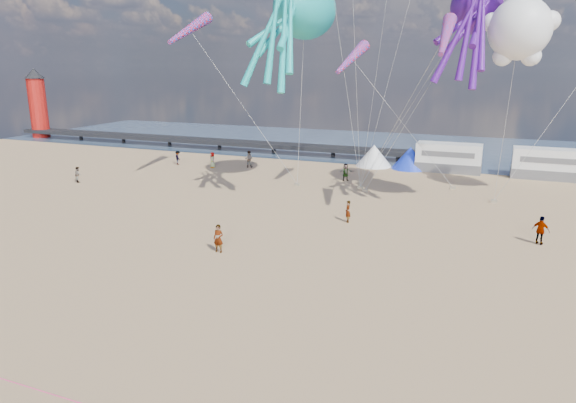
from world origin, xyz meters
The scene contains 27 objects.
ground centered at (0.00, 0.00, 0.00)m, with size 120.00×120.00×0.00m, color tan.
water centered at (0.00, 55.00, 0.02)m, with size 120.00×120.00×0.00m, color #334862.
pier centered at (-28.00, 44.00, 1.00)m, with size 60.00×3.00×0.50m, color black.
lighthouse centered at (-56.00, 44.00, 4.50)m, with size 2.60×2.60×9.00m, color #A5140F.
motorhome_0 centered at (6.00, 40.00, 1.50)m, with size 6.60×2.50×3.00m, color silver.
motorhome_1 centered at (15.50, 40.00, 1.50)m, with size 6.60×2.50×3.00m, color silver.
tent_white centered at (-2.00, 40.00, 1.20)m, with size 4.00×4.00×2.40m, color white.
tent_blue centered at (2.00, 40.00, 1.20)m, with size 4.00×4.00×2.40m, color #1933CC.
standing_person centered at (-4.41, 9.37, 0.87)m, with size 0.63×0.41×1.73m, color tan.
beachgoer_1 centered at (-14.65, 34.08, 0.92)m, with size 0.90×0.58×1.84m, color #7F6659.
beachgoer_2 centered at (-22.86, 32.50, 0.79)m, with size 0.77×0.60×1.58m, color #7F6659.
beachgoer_3 centered at (13.65, 18.25, 0.92)m, with size 1.19×0.68×1.84m, color #7F6659.
beachgoer_4 centered at (-2.82, 31.49, 0.86)m, with size 1.00×0.42×1.71m, color #7F6659.
beachgoer_5 centered at (1.13, 18.25, 0.80)m, with size 1.49×0.47×1.60m, color #7F6659.
beachgoer_6 centered at (-18.28, 32.40, 0.85)m, with size 0.62×0.41×1.71m, color #7F6659.
beachgoer_7 centered at (-26.56, 21.10, 0.76)m, with size 0.74×0.48×1.52m, color #7F6659.
sandbag_a centered at (-6.41, 27.68, 0.11)m, with size 0.50×0.35×0.22m, color gray.
sandbag_b centered at (0.05, 27.91, 0.11)m, with size 0.50×0.35×0.22m, color gray.
sandbag_c centered at (10.82, 28.12, 0.11)m, with size 0.50×0.35×0.22m, color gray.
sandbag_d centered at (7.26, 31.82, 0.11)m, with size 0.50×0.35×0.22m, color gray.
sandbag_e centered at (-0.66, 28.90, 0.11)m, with size 0.50×0.35×0.22m, color gray.
kite_octopus_teal centered at (-5.21, 26.17, 15.46)m, with size 4.29×10.01×11.44m, color #19AAA9, non-canonical shape.
kite_octopus_purple centered at (8.19, 27.30, 15.16)m, with size 3.82×8.92×10.20m, color #4A1183, non-canonical shape.
kite_panda centered at (11.25, 23.77, 13.35)m, with size 5.07×4.77×7.16m, color white, non-canonical shape.
windsock_left centered at (-15.82, 25.16, 14.06)m, with size 1.10×7.29×7.29m, color red, non-canonical shape.
windsock_mid centered at (-1.23, 26.58, 11.51)m, with size 1.00×5.16×5.16m, color red, non-canonical shape.
windsock_right centered at (6.97, 18.50, 12.71)m, with size 0.90×4.87×4.87m, color red, non-canonical shape.
Camera 1 is at (10.51, -16.11, 10.95)m, focal length 32.00 mm.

